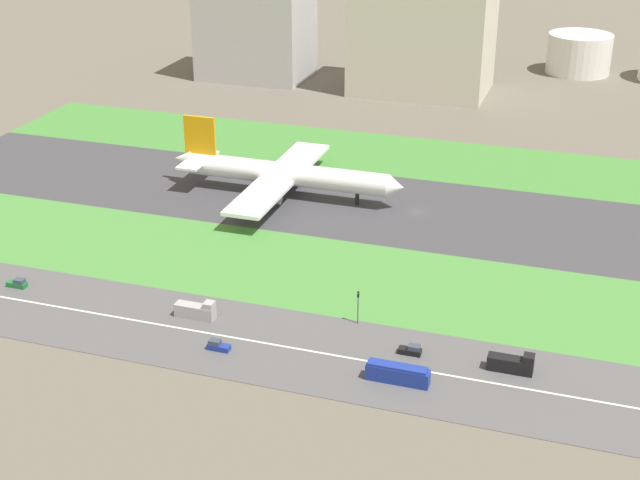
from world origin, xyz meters
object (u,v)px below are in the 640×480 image
truck_0 (512,364)px  bus_1 (398,374)px  truck_1 (196,311)px  terminal_building (255,20)px  traffic_light (358,305)px  fuel_tank_west (579,54)px  hangar_building (423,30)px  airliner (281,174)px  car_6 (411,350)px  car_2 (18,284)px  car_0 (218,346)px

truck_0 → bus_1: size_ratio=0.72×
truck_1 → terminal_building: size_ratio=0.19×
traffic_light → fuel_tank_west: 220.80m
bus_1 → hangar_building: (-38.51, 192.00, 20.66)m
airliner → car_6: (51.59, -68.00, -5.31)m
car_2 → terminal_building: 183.99m
terminal_building → truck_0: bearing=-55.9°
traffic_light → car_2: bearing=-173.9°
bus_1 → hangar_building: 196.91m
car_6 → traffic_light: size_ratio=0.61×
truck_0 → traffic_light: bearing=165.9°
terminal_building → hangar_building: hangar_building is taller
car_2 → traffic_light: size_ratio=0.61×
car_2 → terminal_building: bearing=95.3°
car_2 → traffic_light: (74.50, 7.99, 3.37)m
car_0 → bus_1: 35.37m
traffic_light → car_6: bearing=-31.9°
truck_1 → car_6: bearing=0.0°
bus_1 → traffic_light: size_ratio=1.61×
terminal_building → hangar_building: (65.68, 0.00, 0.60)m
car_2 → car_6: same height
car_2 → airliner: bearing=62.3°
truck_0 → hangar_building: size_ratio=0.17×
truck_1 → terminal_building: (-59.66, 182.00, 20.21)m
bus_1 → car_6: 10.04m
hangar_building → truck_0: bearing=-72.4°
truck_1 → bus_1: truck_1 is taller
airliner → car_2: (-35.73, -68.00, -5.31)m
car_0 → truck_0: truck_0 is taller
truck_0 → hangar_building: hangar_building is taller
car_0 → car_6: size_ratio=1.00×
truck_0 → bus_1: 21.55m
traffic_light → truck_1: bearing=-165.9°
traffic_light → hangar_building: 176.85m
truck_1 → car_0: bearing=-47.5°
bus_1 → traffic_light: traffic_light is taller
truck_1 → airliner: bearing=95.8°
truck_0 → traffic_light: (-31.74, 7.99, 2.62)m
car_6 → traffic_light: bearing=148.1°
terminal_building → fuel_tank_west: terminal_building is taller
airliner → car_0: 79.82m
car_2 → fuel_tank_west: 249.10m
truck_0 → car_0: bearing=-169.6°
car_6 → fuel_tank_west: 227.60m
truck_0 → fuel_tank_west: bearing=91.0°
car_6 → truck_1: bearing=-180.0°
truck_0 → traffic_light: size_ratio=1.17×
car_2 → traffic_light: bearing=6.1°
traffic_light → airliner: bearing=122.9°
car_2 → car_0: same height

